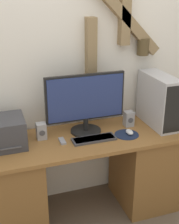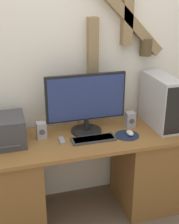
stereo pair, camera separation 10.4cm
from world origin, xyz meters
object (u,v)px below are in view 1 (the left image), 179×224
(printer, at_px, (2,133))
(speaker_left, at_px, (41,131))
(monitor, at_px, (86,101))
(computer_tower, at_px, (159,100))
(speaker_right, at_px, (129,119))
(mouse, at_px, (130,132))
(remote_control, at_px, (62,141))
(keyboard, at_px, (94,139))

(printer, height_order, speaker_left, printer)
(printer, relative_size, speaker_left, 2.54)
(monitor, xyz_separation_m, computer_tower, (0.63, -0.05, -0.05))
(printer, bearing_deg, speaker_left, 4.33)
(monitor, distance_m, speaker_left, 0.42)
(speaker_left, bearing_deg, speaker_right, -0.11)
(mouse, bearing_deg, computer_tower, 19.80)
(mouse, distance_m, speaker_right, 0.17)
(monitor, xyz_separation_m, remote_control, (-0.23, -0.12, -0.26))
(computer_tower, bearing_deg, speaker_left, 177.46)
(keyboard, distance_m, speaker_right, 0.40)
(printer, xyz_separation_m, speaker_left, (0.29, 0.02, -0.04))
(mouse, height_order, computer_tower, computer_tower)
(mouse, distance_m, remote_control, 0.54)
(computer_tower, distance_m, speaker_right, 0.29)
(mouse, bearing_deg, monitor, 152.16)
(computer_tower, height_order, remote_control, computer_tower)
(keyboard, xyz_separation_m, printer, (-0.67, 0.13, 0.10))
(keyboard, distance_m, printer, 0.69)
(speaker_left, height_order, speaker_right, same)
(keyboard, bearing_deg, speaker_left, 157.54)
(monitor, xyz_separation_m, printer, (-0.65, -0.03, -0.16))
(computer_tower, bearing_deg, speaker_right, 170.25)
(mouse, xyz_separation_m, computer_tower, (0.31, 0.11, 0.19))
(computer_tower, relative_size, remote_control, 4.39)
(mouse, bearing_deg, speaker_right, 67.42)
(monitor, bearing_deg, speaker_left, -178.46)
(printer, relative_size, remote_control, 3.13)
(monitor, bearing_deg, remote_control, -152.94)
(mouse, bearing_deg, keyboard, 179.96)
(mouse, height_order, speaker_left, speaker_left)
(computer_tower, height_order, printer, computer_tower)
(printer, bearing_deg, keyboard, -11.37)
(monitor, relative_size, printer, 1.96)
(keyboard, height_order, speaker_left, speaker_left)
(keyboard, bearing_deg, printer, 168.63)
(monitor, height_order, mouse, monitor)
(speaker_right, bearing_deg, printer, -178.87)
(keyboard, xyz_separation_m, computer_tower, (0.61, 0.11, 0.20))
(mouse, xyz_separation_m, remote_control, (-0.54, 0.05, -0.01))
(speaker_left, relative_size, remote_control, 1.23)
(computer_tower, xyz_separation_m, printer, (-1.28, 0.02, -0.11))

